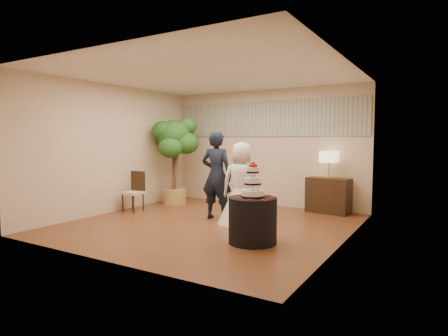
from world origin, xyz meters
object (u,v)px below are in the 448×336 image
Objects in this scene: wedding_cake at (253,180)px; side_chair at (133,192)px; table_lamp at (329,165)px; ficus_tree at (174,160)px; bride at (242,183)px; groom at (217,175)px; console at (328,195)px; cake_table at (253,220)px.

side_chair is at bearing 165.21° from wedding_cake.
ficus_tree is (-3.60, -0.84, 0.03)m from table_lamp.
ficus_tree is (-2.44, 1.01, 0.31)m from bride.
bride is at bearing -22.54° from ficus_tree.
bride reaches higher than side_chair.
table_lamp is (0.36, 2.98, 0.07)m from wedding_cake.
bride is 2.66m from ficus_tree.
groom is 3.22× the size of wedding_cake.
side_chair is (-3.79, -2.08, 0.06)m from console.
ficus_tree is 2.46× the size of side_chair.
console is at bearing 13.16° from ficus_tree.
ficus_tree is at bearing -158.41° from console.
cake_table is at bearing -16.96° from side_chair.
cake_table is at bearing -96.88° from table_lamp.
wedding_cake is (0.00, 0.00, 0.63)m from cake_table.
console is (0.36, 2.98, 0.03)m from cake_table.
bride is at bearing 2.68° from side_chair.
bride is at bearing -121.96° from table_lamp.
ficus_tree is (-3.24, 2.14, 0.74)m from cake_table.
console is 1.04× the size of side_chair.
groom is at bearing -23.86° from bride.
groom is 2.56m from console.
cake_table is 0.63m from wedding_cake.
groom is 0.81× the size of ficus_tree.
cake_table is at bearing -33.48° from ficus_tree.
bride is 1.69× the size of console.
bride is 0.71× the size of ficus_tree.
ficus_tree reaches higher than side_chair.
wedding_cake is at bearing -16.96° from side_chair.
cake_table is 1.35× the size of wedding_cake.
ficus_tree reaches higher than wedding_cake.
wedding_cake reaches higher than cake_table.
groom is 1.94m from cake_table.
table_lamp reaches higher than console.
groom is 3.07× the size of table_lamp.
wedding_cake is 3.00m from table_lamp.
bride is 1.44m from cake_table.
table_lamp is at bearing 26.57° from side_chair.
console reaches higher than cake_table.
bride is (0.62, -0.08, -0.11)m from groom.
wedding_cake is 0.62× the size of side_chair.
cake_table is 3.00m from console.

